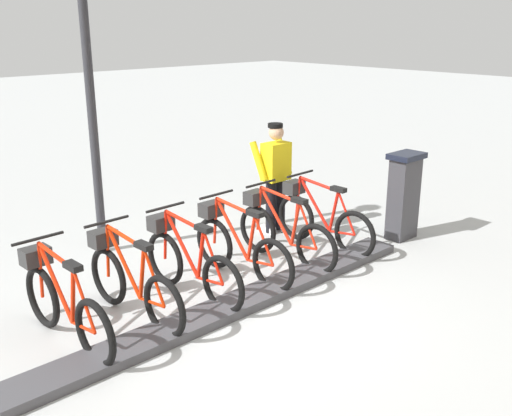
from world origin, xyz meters
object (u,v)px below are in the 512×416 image
object	(u,v)px
payment_kiosk	(403,195)
bike_docked_4	(130,281)
bike_docked_0	(320,218)
bike_docked_3	(188,262)
lamp_post	(87,53)
bike_docked_1	(282,231)
bike_docked_2	(238,245)
bike_docked_5	(63,303)
worker_near_rack	(275,174)

from	to	relation	value
payment_kiosk	bike_docked_4	bearing A→B (deg)	82.30
bike_docked_0	bike_docked_3	bearing A→B (deg)	90.00
bike_docked_0	lamp_post	size ratio (longest dim) A/B	0.42
bike_docked_1	bike_docked_2	bearing A→B (deg)	90.00
bike_docked_2	bike_docked_5	distance (m)	2.30
bike_docked_4	bike_docked_5	bearing A→B (deg)	90.00
bike_docked_1	bike_docked_4	xyz separation A→B (m)	(0.00, 2.30, 0.00)
bike_docked_3	worker_near_rack	distance (m)	2.49
bike_docked_1	bike_docked_3	distance (m)	1.53
bike_docked_1	worker_near_rack	world-z (taller)	worker_near_rack
payment_kiosk	bike_docked_5	xyz separation A→B (m)	(0.57, 5.00, -0.24)
bike_docked_2	worker_near_rack	size ratio (longest dim) A/B	1.04
bike_docked_0	bike_docked_2	world-z (taller)	same
bike_docked_5	lamp_post	bearing A→B (deg)	-37.39
bike_docked_0	bike_docked_1	distance (m)	0.77
worker_near_rack	bike_docked_3	bearing A→B (deg)	111.15
bike_docked_2	bike_docked_5	size ratio (longest dim) A/B	1.00
bike_docked_0	bike_docked_5	bearing A→B (deg)	90.00
bike_docked_0	bike_docked_2	xyz separation A→B (m)	(0.00, 1.53, 0.00)
bike_docked_5	lamp_post	size ratio (longest dim) A/B	0.42
bike_docked_0	bike_docked_4	distance (m)	3.07
bike_docked_0	bike_docked_3	xyz separation A→B (m)	(0.00, 2.30, 0.00)
payment_kiosk	bike_docked_1	distance (m)	2.03
bike_docked_2	payment_kiosk	bearing A→B (deg)	-101.96
bike_docked_2	bike_docked_4	xyz separation A→B (m)	(0.00, 1.53, 0.00)
bike_docked_4	bike_docked_3	bearing A→B (deg)	-90.00
payment_kiosk	worker_near_rack	size ratio (longest dim) A/B	0.77
bike_docked_0	lamp_post	world-z (taller)	lamp_post
payment_kiosk	lamp_post	distance (m)	4.77
bike_docked_0	bike_docked_1	world-z (taller)	same
bike_docked_2	lamp_post	distance (m)	3.10
bike_docked_0	bike_docked_5	world-z (taller)	same
payment_kiosk	bike_docked_3	bearing A→B (deg)	80.63
bike_docked_3	bike_docked_5	world-z (taller)	same
bike_docked_1	bike_docked_3	size ratio (longest dim) A/B	1.00
bike_docked_3	bike_docked_2	bearing A→B (deg)	-90.00
bike_docked_0	bike_docked_2	size ratio (longest dim) A/B	1.00
bike_docked_2	bike_docked_3	distance (m)	0.77
worker_near_rack	bike_docked_0	bearing A→B (deg)	-178.56
payment_kiosk	bike_docked_4	xyz separation A→B (m)	(0.57, 4.23, -0.24)
bike_docked_1	bike_docked_5	distance (m)	3.07
payment_kiosk	lamp_post	size ratio (longest dim) A/B	0.31
payment_kiosk	bike_docked_5	distance (m)	5.04
bike_docked_1	bike_docked_5	world-z (taller)	same
bike_docked_3	bike_docked_4	size ratio (longest dim) A/B	1.00
bike_docked_3	lamp_post	distance (m)	2.99
bike_docked_4	bike_docked_5	xyz separation A→B (m)	(0.00, 0.77, 0.00)
payment_kiosk	bike_docked_2	distance (m)	2.77
bike_docked_1	bike_docked_2	size ratio (longest dim) A/B	1.00
lamp_post	bike_docked_4	bearing A→B (deg)	159.58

